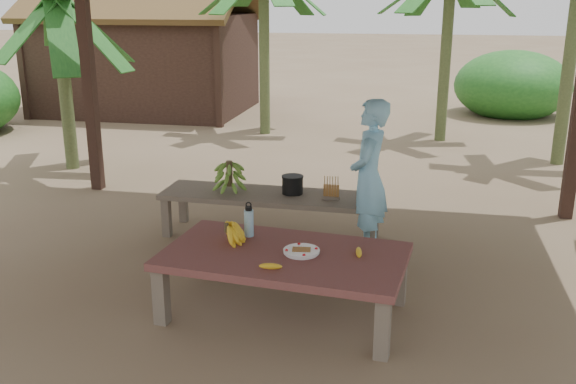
% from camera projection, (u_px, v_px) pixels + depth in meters
% --- Properties ---
extents(ground, '(80.00, 80.00, 0.00)m').
position_uv_depth(ground, '(272.00, 282.00, 5.48)').
color(ground, brown).
rests_on(ground, ground).
extents(work_table, '(1.89, 1.17, 0.50)m').
position_uv_depth(work_table, '(284.00, 261.00, 4.82)').
color(work_table, brown).
rests_on(work_table, ground).
extents(bench, '(2.21, 0.63, 0.45)m').
position_uv_depth(bench, '(271.00, 199.00, 6.42)').
color(bench, brown).
rests_on(bench, ground).
extents(ripe_banana_bunch, '(0.34, 0.31, 0.17)m').
position_uv_depth(ripe_banana_bunch, '(227.00, 232.00, 4.98)').
color(ripe_banana_bunch, yellow).
rests_on(ripe_banana_bunch, work_table).
extents(plate, '(0.27, 0.27, 0.04)m').
position_uv_depth(plate, '(301.00, 251.00, 4.77)').
color(plate, white).
rests_on(plate, work_table).
extents(loose_banana_front, '(0.18, 0.10, 0.04)m').
position_uv_depth(loose_banana_front, '(271.00, 266.00, 4.50)').
color(loose_banana_front, yellow).
rests_on(loose_banana_front, work_table).
extents(loose_banana_side, '(0.05, 0.14, 0.04)m').
position_uv_depth(loose_banana_side, '(359.00, 252.00, 4.74)').
color(loose_banana_side, yellow).
rests_on(loose_banana_side, work_table).
extents(water_flask, '(0.08, 0.08, 0.29)m').
position_uv_depth(water_flask, '(249.00, 222.00, 5.10)').
color(water_flask, '#3D8EBE').
rests_on(water_flask, work_table).
extents(green_banana_stalk, '(0.29, 0.29, 0.33)m').
position_uv_depth(green_banana_stalk, '(230.00, 175.00, 6.45)').
color(green_banana_stalk, '#598C2D').
rests_on(green_banana_stalk, bench).
extents(cooking_pot, '(0.21, 0.21, 0.18)m').
position_uv_depth(cooking_pot, '(293.00, 185.00, 6.39)').
color(cooking_pot, black).
rests_on(cooking_pot, bench).
extents(skewer_rack, '(0.18, 0.08, 0.24)m').
position_uv_depth(skewer_rack, '(331.00, 187.00, 6.20)').
color(skewer_rack, '#A57F47').
rests_on(skewer_rack, bench).
extents(woman, '(0.41, 0.57, 1.46)m').
position_uv_depth(woman, '(369.00, 178.00, 5.94)').
color(woman, '#7CC3EB').
rests_on(woman, ground).
extents(hut, '(4.40, 3.43, 2.85)m').
position_uv_depth(hut, '(149.00, 58.00, 13.52)').
color(hut, black).
rests_on(hut, ground).
extents(banana_plant_w, '(1.80, 1.80, 2.51)m').
position_uv_depth(banana_plant_w, '(58.00, 21.00, 8.57)').
color(banana_plant_w, '#596638').
rests_on(banana_plant_w, ground).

